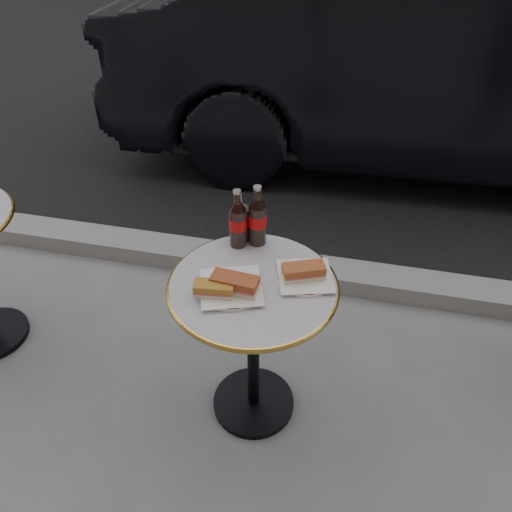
% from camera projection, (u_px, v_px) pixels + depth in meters
% --- Properties ---
extents(ground, '(80.00, 80.00, 0.00)m').
position_uv_depth(ground, '(254.00, 404.00, 2.25)').
color(ground, slate).
rests_on(ground, ground).
extents(asphalt_road, '(40.00, 8.00, 0.00)m').
position_uv_depth(asphalt_road, '(346.00, 58.00, 6.04)').
color(asphalt_road, black).
rests_on(asphalt_road, ground).
extents(curb, '(40.00, 0.20, 0.12)m').
position_uv_depth(curb, '(288.00, 269.00, 2.90)').
color(curb, gray).
rests_on(curb, ground).
extents(bistro_table, '(0.62, 0.62, 0.73)m').
position_uv_depth(bistro_table, '(253.00, 350.00, 2.02)').
color(bistro_table, '#BAB2C4').
rests_on(bistro_table, ground).
extents(plate_left, '(0.26, 0.26, 0.01)m').
position_uv_depth(plate_left, '(231.00, 289.00, 1.76)').
color(plate_left, silver).
rests_on(plate_left, bistro_table).
extents(plate_right, '(0.22, 0.22, 0.01)m').
position_uv_depth(plate_right, '(305.00, 277.00, 1.81)').
color(plate_right, white).
rests_on(plate_right, bistro_table).
extents(sandwich_left_a, '(0.14, 0.08, 0.05)m').
position_uv_depth(sandwich_left_a, '(214.00, 290.00, 1.71)').
color(sandwich_left_a, '#B3782D').
rests_on(sandwich_left_a, plate_left).
extents(sandwich_left_b, '(0.17, 0.09, 0.06)m').
position_uv_depth(sandwich_left_b, '(235.00, 284.00, 1.72)').
color(sandwich_left_b, '#9D4827').
rests_on(sandwich_left_b, plate_left).
extents(sandwich_right, '(0.17, 0.12, 0.05)m').
position_uv_depth(sandwich_right, '(303.00, 272.00, 1.78)').
color(sandwich_right, '#AF532C').
rests_on(sandwich_right, plate_right).
extents(cola_bottle_left, '(0.09, 0.09, 0.25)m').
position_uv_depth(cola_bottle_left, '(238.00, 218.00, 1.89)').
color(cola_bottle_left, black).
rests_on(cola_bottle_left, bistro_table).
extents(cola_bottle_right, '(0.10, 0.10, 0.26)m').
position_uv_depth(cola_bottle_right, '(257.00, 215.00, 1.90)').
color(cola_bottle_right, black).
rests_on(cola_bottle_right, bistro_table).
extents(cola_glass, '(0.08, 0.08, 0.15)m').
position_uv_depth(cola_glass, '(240.00, 224.00, 1.94)').
color(cola_glass, black).
rests_on(cola_glass, bistro_table).
extents(parked_car, '(1.92, 4.97, 1.61)m').
position_uv_depth(parked_car, '(456.00, 54.00, 3.59)').
color(parked_car, black).
rests_on(parked_car, ground).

